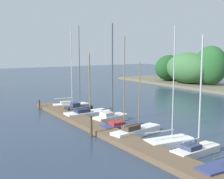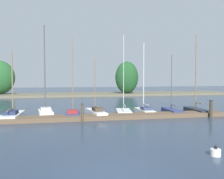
{
  "view_description": "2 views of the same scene",
  "coord_description": "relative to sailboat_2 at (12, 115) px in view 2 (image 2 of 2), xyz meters",
  "views": [
    {
      "loc": [
        17.35,
        1.27,
        6.18
      ],
      "look_at": [
        -2.04,
        13.87,
        2.97
      ],
      "focal_mm": 46.83,
      "sensor_mm": 36.0,
      "label": 1
    },
    {
      "loc": [
        -1.57,
        -7.87,
        3.56
      ],
      "look_at": [
        2.84,
        14.11,
        2.42
      ],
      "focal_mm": 38.27,
      "sensor_mm": 36.0,
      "label": 2
    }
  ],
  "objects": [
    {
      "name": "sailboat_2",
      "position": [
        0.0,
        0.0,
        0.0
      ],
      "size": [
        1.51,
        4.43,
        5.8
      ],
      "rotation": [
        0.0,
        0.0,
        1.54
      ],
      "color": "white",
      "rests_on": "ground"
    },
    {
      "name": "sailboat_8",
      "position": [
        14.76,
        0.13,
        -0.06
      ],
      "size": [
        1.29,
        3.79,
        5.77
      ],
      "rotation": [
        0.0,
        0.0,
        1.5
      ],
      "color": "navy",
      "rests_on": "ground"
    },
    {
      "name": "sailboat_5",
      "position": [
        7.21,
        0.1,
        -0.0
      ],
      "size": [
        1.6,
        4.49,
        5.28
      ],
      "rotation": [
        0.0,
        0.0,
        1.72
      ],
      "color": "white",
      "rests_on": "ground"
    },
    {
      "name": "far_shore",
      "position": [
        -4.34,
        25.62,
        2.13
      ],
      "size": [
        65.29,
        8.0,
        6.72
      ],
      "color": "#66604C",
      "rests_on": "ground"
    },
    {
      "name": "sailboat_3",
      "position": [
        2.69,
        0.81,
        0.14
      ],
      "size": [
        1.62,
        3.43,
        8.3
      ],
      "rotation": [
        0.0,
        0.0,
        1.72
      ],
      "color": "silver",
      "rests_on": "ground"
    },
    {
      "name": "sailboat_7",
      "position": [
        12.12,
        0.75,
        0.03
      ],
      "size": [
        1.19,
        3.55,
        6.98
      ],
      "rotation": [
        0.0,
        0.0,
        1.6
      ],
      "color": "silver",
      "rests_on": "ground"
    },
    {
      "name": "channel_buoy_1",
      "position": [
        11.12,
        -12.12,
        -0.17
      ],
      "size": [
        0.46,
        0.46,
        0.47
      ],
      "color": "white",
      "rests_on": "ground"
    },
    {
      "name": "sailboat_6",
      "position": [
        10.03,
        0.69,
        -0.06
      ],
      "size": [
        1.8,
        3.59,
        7.65
      ],
      "rotation": [
        0.0,
        0.0,
        1.41
      ],
      "color": "white",
      "rests_on": "ground"
    },
    {
      "name": "sailboat_4",
      "position": [
        5.16,
        0.26,
        -0.04
      ],
      "size": [
        1.47,
        3.65,
        7.13
      ],
      "rotation": [
        0.0,
        0.0,
        1.5
      ],
      "color": "navy",
      "rests_on": "ground"
    },
    {
      "name": "mooring_piling_1",
      "position": [
        5.77,
        -2.86,
        0.41
      ],
      "size": [
        0.21,
        0.21,
        1.49
      ],
      "color": "#4C3D28",
      "rests_on": "ground"
    },
    {
      "name": "sailboat_9",
      "position": [
        17.22,
        -0.16,
        0.07
      ],
      "size": [
        1.15,
        3.86,
        7.78
      ],
      "rotation": [
        0.0,
        0.0,
        1.54
      ],
      "color": "#232833",
      "rests_on": "ground"
    },
    {
      "name": "mooring_piling_2",
      "position": [
        17.16,
        -2.74,
        0.43
      ],
      "size": [
        0.31,
        0.31,
        1.54
      ],
      "color": "#3D3323",
      "rests_on": "ground"
    },
    {
      "name": "dock_pier",
      "position": [
        5.97,
        -1.58,
        -0.17
      ],
      "size": [
        25.73,
        1.8,
        0.35
      ],
      "color": "brown",
      "rests_on": "ground"
    }
  ]
}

